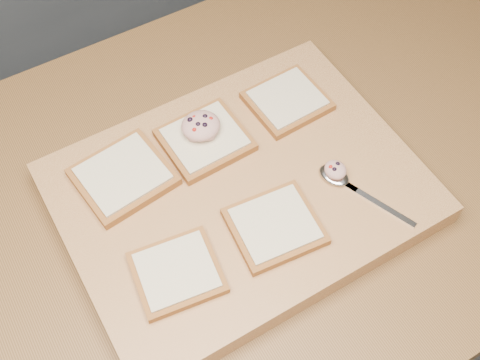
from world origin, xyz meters
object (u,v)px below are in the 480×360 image
at_px(bread_far_center, 205,139).
at_px(tuna_salad_dollop, 201,126).
at_px(cutting_board, 240,193).
at_px(spoon, 341,179).

xyz_separation_m(bread_far_center, tuna_salad_dollop, (-0.00, 0.01, 0.02)).
distance_m(cutting_board, bread_far_center, 0.10).
bearing_deg(spoon, bread_far_center, 130.12).
relative_size(cutting_board, bread_far_center, 4.08).
height_order(cutting_board, bread_far_center, bread_far_center).
bearing_deg(cutting_board, spoon, -27.68).
height_order(bread_far_center, spoon, bread_far_center).
relative_size(cutting_board, tuna_salad_dollop, 8.62).
height_order(bread_far_center, tuna_salad_dollop, tuna_salad_dollop).
relative_size(bread_far_center, spoon, 0.81).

